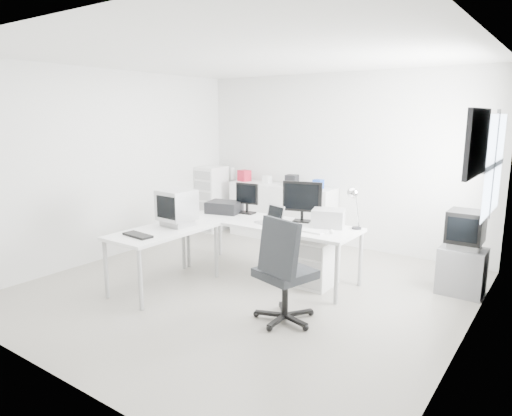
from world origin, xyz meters
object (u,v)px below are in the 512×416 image
Objects in this scene: office_chair at (285,268)px; side_desk at (164,258)px; crt_monitor at (177,207)px; drawer_pedestal at (317,263)px; laser_printer at (328,218)px; lcd_monitor_small at (247,198)px; inkjet_printer at (224,207)px; sideboard at (281,212)px; crt_tv at (466,230)px; lcd_monitor_large at (302,202)px; tv_cabinet at (462,271)px; main_desk at (269,249)px; filing_cabinet at (212,199)px; laptop at (268,215)px.

side_desk is at bearing -162.54° from office_chair.
drawer_pedestal is at bearing 33.73° from crt_monitor.
side_desk is 3.59× the size of laser_printer.
lcd_monitor_small is at bearing 170.91° from drawer_pedestal.
sideboard is (-0.01, 1.58, -0.35)m from inkjet_printer.
crt_tv is at bearing 70.04° from office_chair.
tv_cabinet is at bearing 2.12° from lcd_monitor_large.
drawer_pedestal is at bearing -153.30° from crt_tv.
main_desk is 5.48× the size of lcd_monitor_small.
crt_monitor is (-0.85, -0.85, 0.62)m from main_desk.
lcd_monitor_small is 0.23× the size of sideboard.
sideboard is at bearing 117.08° from main_desk.
filing_cabinet is at bearing 172.03° from crt_tv.
main_desk is at bearing -159.33° from lcd_monitor_large.
filing_cabinet is (-2.60, 1.21, -0.42)m from lcd_monitor_large.
lcd_monitor_large is at bearing 48.37° from side_desk.
laptop is at bearing 48.01° from side_desk.
crt_monitor is at bearing -121.70° from laptop.
crt_monitor is (0.00, 0.25, 0.62)m from side_desk.
office_chair reaches higher than tv_cabinet.
main_desk is 2.44m from crt_tv.
crt_tv is at bearing 0.00° from tv_cabinet.
lcd_monitor_small is at bearing -35.52° from filing_cabinet.
drawer_pedestal is 1.20× the size of crt_tv.
inkjet_printer is (-1.55, 0.05, 0.53)m from drawer_pedestal.
main_desk and side_desk have the same top height.
laptop reaches higher than main_desk.
drawer_pedestal is at bearing 4.09° from main_desk.
lcd_monitor_large is at bearing -163.02° from crt_tv.
lcd_monitor_small is at bearing -77.77° from sideboard.
drawer_pedestal is at bearing 115.89° from office_chair.
crt_monitor is (-1.60, -1.07, 0.13)m from laser_printer.
laptop is at bearing -35.86° from lcd_monitor_small.
main_desk is 6.63× the size of laptop.
lcd_monitor_large is (0.35, 0.25, 0.65)m from main_desk.
crt_monitor is (-0.90, -0.75, 0.13)m from laptop.
filing_cabinet reaches higher than laptop.
crt_monitor is at bearing -149.86° from drawer_pedestal.
crt_monitor is (-1.20, -1.10, -0.03)m from lcd_monitor_large.
side_desk is 1.93m from drawer_pedestal.
inkjet_printer is at bearing 178.15° from drawer_pedestal.
office_chair is 2.04× the size of tv_cabinet.
inkjet_printer is at bearing 162.44° from office_chair.
inkjet_printer is 0.82× the size of tv_cabinet.
lcd_monitor_large is 0.96× the size of tv_cabinet.
inkjet_printer reaches higher than drawer_pedestal.
tv_cabinet is (1.90, 0.58, -0.74)m from lcd_monitor_large.
office_chair is 4.02m from filing_cabinet.
crt_tv is (1.90, 0.58, -0.23)m from lcd_monitor_large.
lcd_monitor_large is (0.90, 0.00, 0.05)m from lcd_monitor_small.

